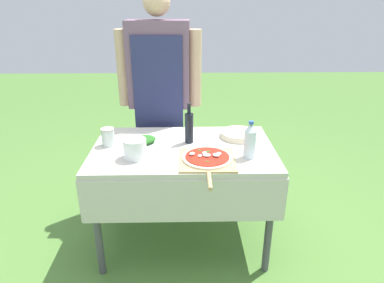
{
  "coord_description": "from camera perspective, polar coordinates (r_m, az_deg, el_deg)",
  "views": [
    {
      "loc": [
        0.01,
        -2.06,
        1.67
      ],
      "look_at": [
        0.06,
        0.0,
        0.79
      ],
      "focal_mm": 32.0,
      "sensor_mm": 36.0,
      "label": 1
    }
  ],
  "objects": [
    {
      "name": "ground_plane",
      "position": [
        2.66,
        -1.32,
        -15.99
      ],
      "size": [
        12.0,
        12.0,
        0.0
      ],
      "primitive_type": "plane",
      "color": "#517F38"
    },
    {
      "name": "prep_table",
      "position": [
        2.3,
        -1.47,
        -3.2
      ],
      "size": [
        1.21,
        0.77,
        0.75
      ],
      "color": "beige",
      "rests_on": "ground"
    },
    {
      "name": "person_cook",
      "position": [
        2.72,
        -5.41,
        9.14
      ],
      "size": [
        0.65,
        0.23,
        1.73
      ],
      "rotation": [
        0.0,
        0.0,
        3.09
      ],
      "color": "#70604C",
      "rests_on": "ground"
    },
    {
      "name": "mixing_tub",
      "position": [
        2.11,
        -9.5,
        -1.19
      ],
      "size": [
        0.14,
        0.14,
        0.12
      ],
      "primitive_type": "cylinder",
      "color": "silver",
      "rests_on": "prep_table"
    },
    {
      "name": "oil_bottle",
      "position": [
        2.29,
        -0.49,
        2.41
      ],
      "size": [
        0.06,
        0.06,
        0.28
      ],
      "color": "black",
      "rests_on": "prep_table"
    },
    {
      "name": "herb_container",
      "position": [
        2.32,
        -8.06,
        0.2
      ],
      "size": [
        0.24,
        0.22,
        0.05
      ],
      "rotation": [
        0.0,
        0.0,
        0.46
      ],
      "color": "silver",
      "rests_on": "prep_table"
    },
    {
      "name": "water_bottle",
      "position": [
        2.1,
        9.63,
        0.12
      ],
      "size": [
        0.07,
        0.07,
        0.24
      ],
      "color": "silver",
      "rests_on": "prep_table"
    },
    {
      "name": "plate_stack",
      "position": [
        2.43,
        7.83,
        1.18
      ],
      "size": [
        0.27,
        0.27,
        0.04
      ],
      "color": "beige",
      "rests_on": "prep_table"
    },
    {
      "name": "sauce_jar",
      "position": [
        2.33,
        -13.79,
        0.58
      ],
      "size": [
        0.09,
        0.09,
        0.12
      ],
      "color": "silver",
      "rests_on": "prep_table"
    },
    {
      "name": "pizza_on_peel",
      "position": [
        2.06,
        2.58,
        -2.93
      ],
      "size": [
        0.34,
        0.52,
        0.05
      ],
      "rotation": [
        0.0,
        0.0,
        -0.02
      ],
      "color": "tan",
      "rests_on": "prep_table"
    }
  ]
}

